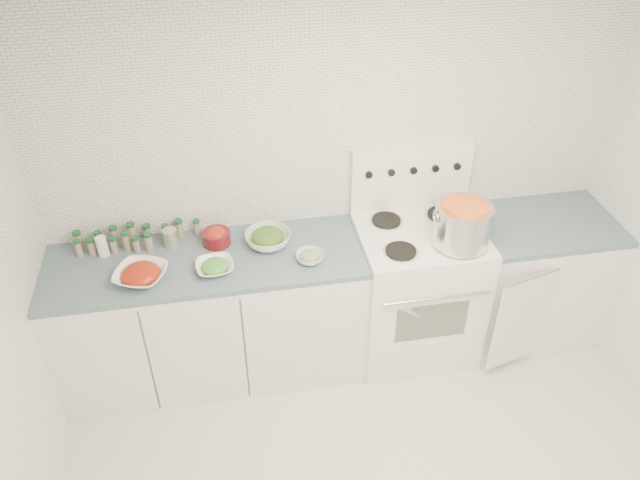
{
  "coord_description": "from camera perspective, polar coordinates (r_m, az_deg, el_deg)",
  "views": [
    {
      "loc": [
        -0.67,
        -1.72,
        3.13
      ],
      "look_at": [
        -0.15,
        1.14,
        0.99
      ],
      "focal_mm": 35.0,
      "sensor_mm": 36.0,
      "label": 1
    }
  ],
  "objects": [
    {
      "name": "bowl_pepper",
      "position": [
        3.76,
        -9.45,
        0.31
      ],
      "size": [
        0.17,
        0.17,
        0.1
      ],
      "color": "#5D1018",
      "rests_on": "counter_left"
    },
    {
      "name": "spice_cluster",
      "position": [
        3.85,
        -17.04,
        0.21
      ],
      "size": [
        0.74,
        0.16,
        0.14
      ],
      "color": "gray",
      "rests_on": "counter_left"
    },
    {
      "name": "bowl_zucchini",
      "position": [
        3.58,
        -0.93,
        -1.54
      ],
      "size": [
        0.21,
        0.21,
        0.07
      ],
      "color": "white",
      "rests_on": "counter_left"
    },
    {
      "name": "bowl_broccoli",
      "position": [
        3.71,
        -4.79,
        0.18
      ],
      "size": [
        0.27,
        0.27,
        0.11
      ],
      "color": "white",
      "rests_on": "counter_left"
    },
    {
      "name": "counter_right",
      "position": [
        4.42,
        18.82,
        -3.26
      ],
      "size": [
        0.89,
        0.73,
        0.9
      ],
      "color": "white",
      "rests_on": "ground"
    },
    {
      "name": "bowl_tomato",
      "position": [
        3.58,
        -16.08,
        -3.03
      ],
      "size": [
        0.36,
        0.36,
        0.09
      ],
      "color": "white",
      "rests_on": "counter_left"
    },
    {
      "name": "stock_pot",
      "position": [
        3.68,
        12.89,
        1.51
      ],
      "size": [
        0.35,
        0.33,
        0.25
      ],
      "rotation": [
        0.0,
        0.0,
        0.39
      ],
      "color": "silver",
      "rests_on": "stove"
    },
    {
      "name": "bowl_snowpea",
      "position": [
        3.56,
        -9.6,
        -2.42
      ],
      "size": [
        0.23,
        0.23,
        0.07
      ],
      "color": "white",
      "rests_on": "counter_left"
    },
    {
      "name": "room_walls",
      "position": [
        2.43,
        8.43,
        -4.5
      ],
      "size": [
        3.54,
        3.04,
        2.52
      ],
      "color": "white",
      "rests_on": "ground"
    },
    {
      "name": "counter_left",
      "position": [
        3.96,
        -9.79,
        -6.89
      ],
      "size": [
        1.85,
        0.62,
        0.9
      ],
      "color": "white",
      "rests_on": "ground"
    },
    {
      "name": "salt_canister",
      "position": [
        3.82,
        -19.29,
        -0.57
      ],
      "size": [
        0.07,
        0.07,
        0.13
      ],
      "primitive_type": "cylinder",
      "rotation": [
        0.0,
        0.0,
        0.04
      ],
      "color": "white",
      "rests_on": "counter_left"
    },
    {
      "name": "stove",
      "position": [
        4.09,
        8.67,
        -4.23
      ],
      "size": [
        0.76,
        0.7,
        1.36
      ],
      "color": "white",
      "rests_on": "ground"
    },
    {
      "name": "tin_can",
      "position": [
        3.79,
        -13.51,
        0.17
      ],
      "size": [
        0.1,
        0.1,
        0.11
      ],
      "primitive_type": "cylinder",
      "rotation": [
        0.0,
        0.0,
        -0.19
      ],
      "color": "#B8B39C",
      "rests_on": "counter_left"
    }
  ]
}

